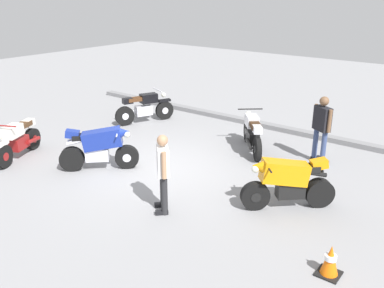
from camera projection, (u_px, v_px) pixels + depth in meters
The scene contains 10 objects.
ground_plane at pixel (160, 168), 10.49m from camera, with size 40.00×40.00×0.00m, color gray.
curb_edge at pixel (251, 122), 13.89m from camera, with size 14.00×0.30×0.15m, color gray.
motorcycle_blue_sportbike at pixel (99, 147), 10.24m from camera, with size 1.55×1.48×1.14m.
motorcycle_orange_sportbike at pixel (288, 181), 8.40m from camera, with size 1.55×1.48×1.14m.
motorcycle_cream_vintage at pixel (18, 140), 10.99m from camera, with size 1.04×1.82×1.07m.
motorcycle_silver_cruiser at pixel (252, 133), 11.46m from camera, with size 1.45×1.67×1.09m.
motorcycle_black_cruiser at pixel (145, 107), 13.96m from camera, with size 1.02×1.96×1.09m.
person_in_white_shirt at pixel (163, 169), 8.17m from camera, with size 0.54×0.54×1.63m.
person_in_black_shirt at pixel (322, 125), 10.54m from camera, with size 0.61×0.50×1.75m.
traffic_cone at pixel (330, 261), 6.48m from camera, with size 0.36×0.36×0.53m.
Camera 1 is at (6.50, -7.14, 4.22)m, focal length 38.86 mm.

